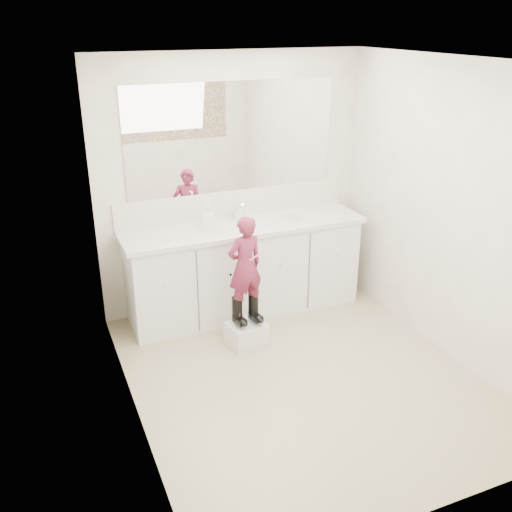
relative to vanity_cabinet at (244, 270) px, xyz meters
name	(u,v)px	position (x,y,z in m)	size (l,w,h in m)	color
floor	(301,376)	(0.00, -1.23, -0.42)	(3.00, 3.00, 0.00)	#978763
ceiling	(313,61)	(0.00, -1.23, 1.97)	(3.00, 3.00, 0.00)	white
wall_back	(233,184)	(0.00, 0.27, 0.77)	(2.60, 2.60, 0.00)	#BFB4A3
wall_front	(445,336)	(0.00, -2.73, 0.77)	(2.60, 2.60, 0.00)	#BFB4A3
wall_left	(125,264)	(-1.30, -1.23, 0.78)	(3.00, 3.00, 0.00)	#BFB4A3
wall_right	(451,214)	(1.30, -1.23, 0.78)	(3.00, 3.00, 0.00)	#BFB4A3
vanity_cabinet	(244,270)	(0.00, 0.00, 0.00)	(2.20, 0.55, 0.85)	silver
countertop	(245,227)	(0.00, -0.01, 0.45)	(2.28, 0.58, 0.04)	beige
backsplash	(234,203)	(0.00, 0.26, 0.59)	(2.28, 0.03, 0.25)	beige
mirror	(233,138)	(0.00, 0.26, 1.22)	(2.00, 0.02, 1.00)	white
dot_panel	(456,251)	(0.00, -2.71, 1.22)	(2.00, 0.01, 1.20)	#472819
faucet	(238,214)	(0.00, 0.15, 0.52)	(0.08, 0.08, 0.10)	silver
cup	(295,215)	(0.48, -0.07, 0.51)	(0.10, 0.10, 0.09)	beige
soap_bottle	(208,217)	(-0.34, 0.01, 0.57)	(0.10, 0.10, 0.22)	white
step_stool	(246,334)	(-0.22, -0.60, -0.32)	(0.31, 0.26, 0.20)	silver
boot_left	(237,311)	(-0.30, -0.58, -0.09)	(0.10, 0.17, 0.26)	black
boot_right	(253,308)	(-0.15, -0.58, -0.09)	(0.10, 0.17, 0.26)	black
toddler	(245,266)	(-0.22, -0.58, 0.31)	(0.32, 0.21, 0.88)	#A8335B
toothbrush	(256,256)	(-0.15, -0.66, 0.43)	(0.01, 0.01, 0.14)	#F15E8B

